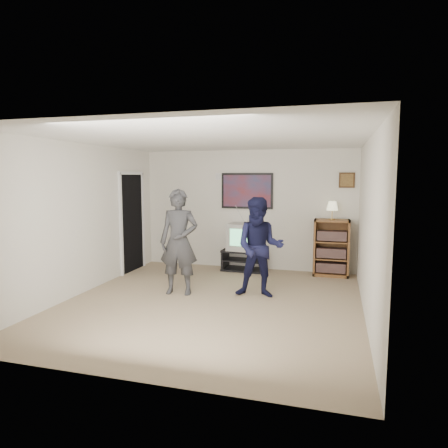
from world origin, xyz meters
The scene contains 13 objects.
room_shell centered at (0.00, 0.35, 1.25)m, with size 4.51×5.00×2.51m.
media_stand centered at (-0.01, 2.23, 0.22)m, with size 0.89×0.52×0.44m.
crt_television centered at (0.02, 2.23, 0.71)m, with size 0.65×0.55×0.55m, color #9F9F9A, non-canonical shape.
bookshelf centered at (1.75, 2.28, 0.56)m, with size 0.68×0.39×1.12m, color brown, non-canonical shape.
table_lamp centered at (1.74, 2.27, 1.29)m, with size 0.22×0.22×0.35m, color #FCF8BF, non-canonical shape.
person_tall centered at (-0.67, 0.33, 0.88)m, with size 0.64×0.42×1.75m, color #303032.
person_short centered at (0.65, 0.52, 0.81)m, with size 0.79×0.62×1.62m, color black.
controller_left centered at (-0.64, 0.57, 1.10)m, with size 0.04×0.13×0.04m, color white.
controller_right centered at (0.69, 0.78, 1.04)m, with size 0.03×0.11×0.03m, color white.
poster centered at (0.00, 2.48, 1.65)m, with size 1.10×0.03×0.75m, color black.
air_vent centered at (-0.55, 2.48, 1.95)m, with size 0.28×0.02×0.14m, color white.
small_picture centered at (2.00, 2.48, 1.88)m, with size 0.30×0.03×0.30m, color #3D2A13.
doorway centered at (-2.23, 1.60, 1.00)m, with size 0.03×0.85×2.00m, color black.
Camera 1 is at (1.83, -5.74, 1.95)m, focal length 32.00 mm.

